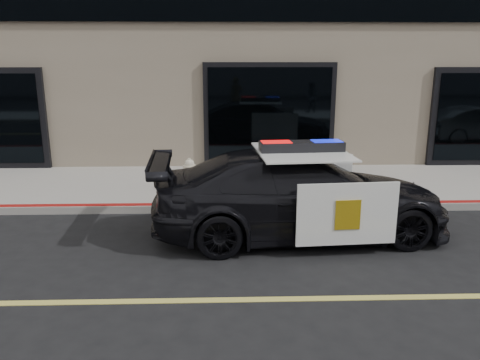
{
  "coord_description": "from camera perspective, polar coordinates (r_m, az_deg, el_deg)",
  "views": [
    {
      "loc": [
        -2.15,
        -5.34,
        2.96
      ],
      "look_at": [
        -1.92,
        2.2,
        1.0
      ],
      "focal_mm": 35.0,
      "sensor_mm": 36.0,
      "label": 1
    }
  ],
  "objects": [
    {
      "name": "ground",
      "position": [
        6.47,
        18.36,
        -13.46
      ],
      "size": [
        120.0,
        120.0,
        0.0
      ],
      "primitive_type": "plane",
      "color": "black",
      "rests_on": "ground"
    },
    {
      "name": "sidewalk_n",
      "position": [
        11.18,
        9.38,
        -0.58
      ],
      "size": [
        60.0,
        3.5,
        0.15
      ],
      "primitive_type": "cube",
      "color": "gray",
      "rests_on": "ground"
    },
    {
      "name": "police_car",
      "position": [
        8.01,
        7.33,
        -1.67
      ],
      "size": [
        2.76,
        5.3,
        1.64
      ],
      "color": "black",
      "rests_on": "ground"
    },
    {
      "name": "fire_hydrant",
      "position": [
        10.19,
        -6.15,
        0.48
      ],
      "size": [
        0.33,
        0.46,
        0.74
      ],
      "color": "beige",
      "rests_on": "sidewalk_n"
    }
  ]
}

